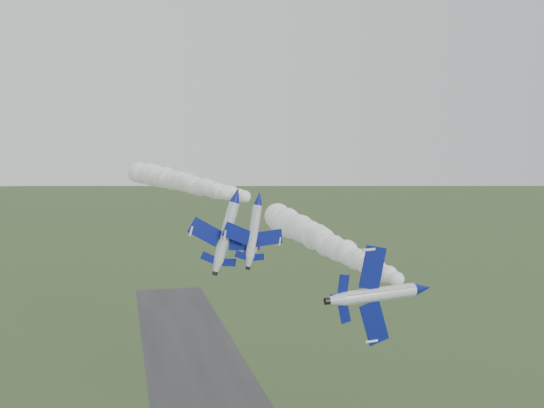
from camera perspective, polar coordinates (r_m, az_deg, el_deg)
The scene contains 6 objects.
jet_lead at distance 70.74m, azimuth 14.03°, elevation -7.73°, with size 3.46×13.09×10.79m.
smoke_trail_jet_lead at distance 98.54m, azimuth 4.79°, elevation -3.45°, with size 5.29×56.50×5.29m, color white, non-canonical shape.
jet_pair_left at distance 85.18m, azimuth -3.34°, elevation 0.86°, with size 10.35×12.80×4.00m.
smoke_trail_jet_pair_left at distance 120.36m, azimuth -8.92°, elevation 2.23°, with size 4.56×66.41×4.56m, color white, non-canonical shape.
jet_pair_right at distance 85.45m, azimuth -1.22°, elevation 0.55°, with size 9.34×11.10×3.06m.
smoke_trail_jet_pair_right at distance 119.86m, azimuth -8.90°, elevation 2.13°, with size 4.75×68.95×4.75m, color white, non-canonical shape.
Camera 1 is at (-16.95, -68.05, 50.23)m, focal length 40.00 mm.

